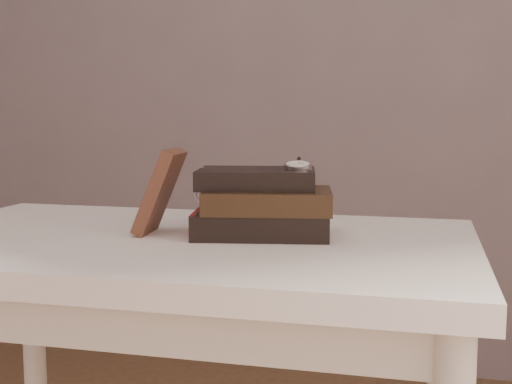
# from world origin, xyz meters

# --- Properties ---
(back_wall) EXTENTS (3.50, 0.02, 2.70)m
(back_wall) POSITION_xyz_m (0.00, 1.75, 1.35)
(back_wall) COLOR slate
(back_wall) RESTS_ON ground
(table) EXTENTS (1.00, 0.60, 0.75)m
(table) POSITION_xyz_m (0.00, 0.35, 0.66)
(table) COLOR white
(table) RESTS_ON ground
(book_stack) EXTENTS (0.26, 0.19, 0.12)m
(book_stack) POSITION_xyz_m (0.14, 0.39, 0.80)
(book_stack) COLOR black
(book_stack) RESTS_ON table
(journal) EXTENTS (0.09, 0.10, 0.15)m
(journal) POSITION_xyz_m (-0.04, 0.37, 0.82)
(journal) COLOR #3D2017
(journal) RESTS_ON table
(pocket_watch) EXTENTS (0.06, 0.15, 0.02)m
(pocket_watch) POSITION_xyz_m (0.20, 0.40, 0.87)
(pocket_watch) COLOR silver
(pocket_watch) RESTS_ON book_stack
(eyeglasses) EXTENTS (0.11, 0.13, 0.05)m
(eyeglasses) POSITION_xyz_m (0.04, 0.46, 0.82)
(eyeglasses) COLOR silver
(eyeglasses) RESTS_ON book_stack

